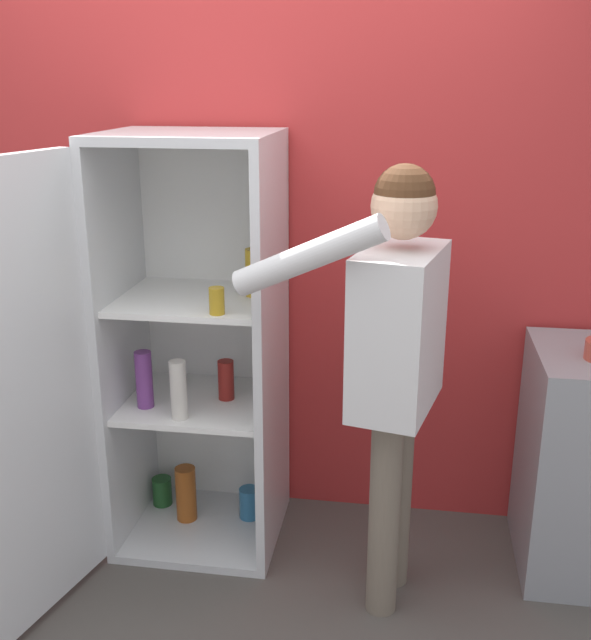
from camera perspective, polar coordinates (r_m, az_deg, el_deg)
ground_plane at (r=2.93m, az=-6.99°, el=-22.66°), size 12.00×12.00×0.00m
wall_back at (r=3.23m, az=-3.15°, el=6.82°), size 7.00×0.06×2.55m
refrigerator at (r=3.02m, az=-9.85°, el=-2.89°), size 0.86×1.23×1.71m
person at (r=2.60m, az=7.62°, el=-1.57°), size 0.72×0.57×1.64m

